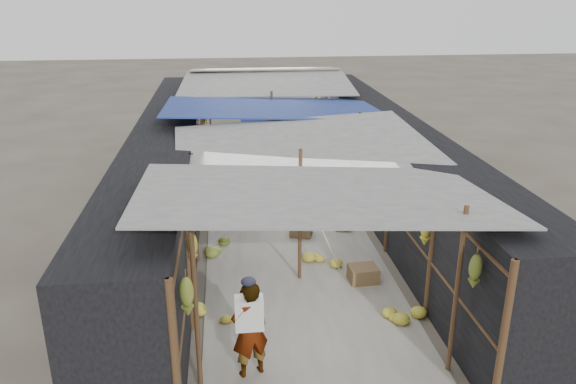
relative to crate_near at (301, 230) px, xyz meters
name	(u,v)px	position (x,y,z in m)	size (l,w,h in m)	color
ground	(327,379)	(-0.30, -4.95, -0.14)	(80.00, 80.00, 0.00)	#6B6356
aisle_slab	(281,211)	(-0.30, 1.55, -0.13)	(3.60, 16.00, 0.02)	#9E998E
stall_left	(169,172)	(-3.00, 1.55, 1.01)	(1.40, 15.00, 2.30)	black
stall_right	(388,164)	(2.40, 1.55, 1.01)	(1.40, 15.00, 2.30)	black
crate_near	(301,230)	(0.00, 0.00, 0.00)	(0.48, 0.38, 0.29)	#826142
crate_mid	(363,274)	(0.89, -2.22, 0.02)	(0.54, 0.43, 0.32)	#826142
crate_back	(253,190)	(-0.93, 2.79, 0.01)	(0.49, 0.40, 0.31)	#826142
black_basin	(314,153)	(1.31, 6.41, -0.04)	(0.65, 0.65, 0.20)	black
vendor_elderly	(250,330)	(-1.39, -4.71, 0.61)	(0.55, 0.36, 1.51)	silver
shopper_blue	(248,187)	(-1.14, 0.91, 0.76)	(0.87, 0.68, 1.80)	#1E5299
vendor_seated	(301,150)	(0.74, 5.43, 0.35)	(0.64, 0.37, 0.98)	#504B45
market_canopy	(280,114)	(-0.28, 1.88, 2.27)	(5.62, 15.20, 2.77)	brown
hanging_bananas	(284,150)	(-0.25, 1.38, 1.50)	(3.96, 13.41, 0.77)	olive
floor_bananas	(279,215)	(-0.41, 0.90, 0.02)	(3.91, 10.44, 0.36)	olive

